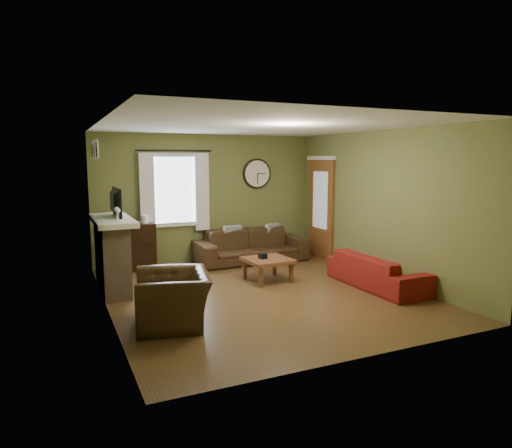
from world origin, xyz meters
name	(u,v)px	position (x,y,z in m)	size (l,w,h in m)	color
floor	(261,293)	(0.00, 0.00, 0.00)	(4.60, 5.20, 0.00)	#53391E
ceiling	(261,126)	(0.00, 0.00, 2.60)	(4.60, 5.20, 0.00)	white
wall_left	(105,220)	(-2.30, 0.00, 1.30)	(0.00, 5.20, 2.60)	olive
wall_right	(380,206)	(2.30, 0.00, 1.30)	(0.00, 5.20, 2.60)	olive
wall_back	(208,199)	(0.00, 2.60, 1.30)	(4.60, 0.00, 2.60)	olive
wall_front	(367,238)	(0.00, -2.60, 1.30)	(4.60, 0.00, 2.60)	olive
fireplace	(112,257)	(-2.10, 1.15, 0.55)	(0.40, 1.40, 1.10)	gray
firebox	(125,271)	(-1.91, 1.15, 0.30)	(0.04, 0.60, 0.55)	black
mantel	(112,220)	(-2.07, 1.15, 1.14)	(0.58, 1.60, 0.08)	white
tv	(112,206)	(-2.05, 1.30, 1.35)	(0.60, 0.08, 0.35)	black
tv_screen	(117,202)	(-1.97, 1.30, 1.41)	(0.02, 0.62, 0.36)	#994C3F
medallion_left	(97,149)	(-2.28, 0.80, 2.25)	(0.28, 0.28, 0.03)	white
medallion_mid	(95,149)	(-2.28, 1.15, 2.25)	(0.28, 0.28, 0.03)	white
medallion_right	(93,150)	(-2.28, 1.50, 2.25)	(0.28, 0.28, 0.03)	white
window_pane	(174,190)	(-0.70, 2.58, 1.50)	(1.00, 0.02, 1.30)	silver
curtain_rod	(174,151)	(-0.70, 2.48, 2.27)	(0.03, 0.03, 1.50)	black
curtain_left	(147,194)	(-1.25, 2.48, 1.45)	(0.28, 0.04, 1.55)	white
curtain_right	(202,192)	(-0.15, 2.48, 1.45)	(0.28, 0.04, 1.55)	white
wall_clock	(257,174)	(1.10, 2.55, 1.80)	(0.64, 0.06, 0.64)	white
door	(321,209)	(2.27, 1.85, 1.05)	(0.05, 0.90, 2.10)	brown
bookshelf	(135,247)	(-1.53, 2.36, 0.45)	(0.75, 0.32, 0.89)	black
book	(139,220)	(-1.43, 2.42, 0.96)	(0.18, 0.25, 0.02)	brown
sofa_brown	(251,246)	(0.77, 2.13, 0.34)	(2.30, 0.90, 0.67)	#342214
pillow_left	(272,232)	(1.38, 2.38, 0.55)	(0.35, 0.11, 0.35)	#97A1A1
pillow_right	(232,235)	(0.44, 2.36, 0.55)	(0.38, 0.11, 0.38)	#97A1A1
sofa_red	(377,271)	(1.91, -0.46, 0.27)	(1.88, 0.73, 0.55)	maroon
armchair	(173,299)	(-1.60, -0.77, 0.34)	(1.04, 0.91, 0.67)	#342214
coffee_table	(268,270)	(0.43, 0.63, 0.20)	(0.75, 0.75, 0.40)	brown
tissue_box	(263,258)	(0.34, 0.65, 0.40)	(0.12, 0.12, 0.09)	black
wine_glass_a	(118,215)	(-2.05, 0.58, 1.28)	(0.07, 0.07, 0.20)	white
wine_glass_b	(117,214)	(-2.05, 0.71, 1.28)	(0.07, 0.07, 0.21)	white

